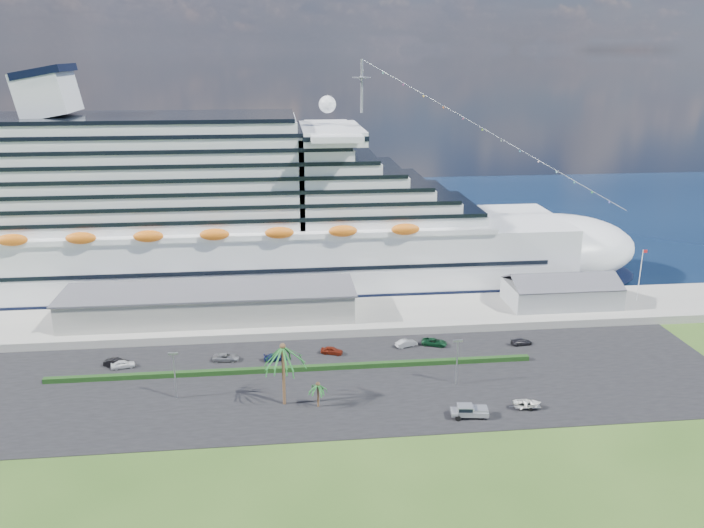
{
  "coord_description": "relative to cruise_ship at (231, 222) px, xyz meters",
  "views": [
    {
      "loc": [
        -9.79,
        -97.82,
        55.93
      ],
      "look_at": [
        4.05,
        30.0,
        15.79
      ],
      "focal_mm": 35.0,
      "sensor_mm": 36.0,
      "label": 1
    }
  ],
  "objects": [
    {
      "name": "parked_car_0",
      "position": [
        -17.81,
        -43.3,
        -15.85
      ],
      "size": [
        4.55,
        2.62,
        1.46
      ],
      "primitive_type": "imported",
      "rotation": [
        0.0,
        0.0,
        1.79
      ],
      "color": "white",
      "rests_on": "asphalt_lot"
    },
    {
      "name": "parked_car_7",
      "position": [
        58.61,
        -41.13,
        -15.95
      ],
      "size": [
        4.44,
        2.2,
        1.24
      ],
      "primitive_type": "imported",
      "rotation": [
        0.0,
        0.0,
        1.68
      ],
      "color": "black",
      "rests_on": "asphalt_lot"
    },
    {
      "name": "hedge",
      "position": [
        13.53,
        -48.0,
        -16.12
      ],
      "size": [
        88.0,
        1.1,
        0.9
      ],
      "primitive_type": "cube",
      "color": "black",
      "rests_on": "asphalt_lot"
    },
    {
      "name": "terminal_building",
      "position": [
        -3.47,
        -24.0,
        -11.68
      ],
      "size": [
        61.0,
        15.0,
        6.3
      ],
      "color": "gray",
      "rests_on": "wharf"
    },
    {
      "name": "wharf",
      "position": [
        21.53,
        -24.0,
        -15.79
      ],
      "size": [
        240.0,
        20.0,
        1.8
      ],
      "primitive_type": "cube",
      "color": "gray",
      "rests_on": "ground"
    },
    {
      "name": "boat_trailer",
      "position": [
        50.79,
        -65.91,
        -15.57
      ],
      "size": [
        5.32,
        3.59,
        1.51
      ],
      "color": "gray",
      "rests_on": "asphalt_lot"
    },
    {
      "name": "palm_tall",
      "position": [
        11.53,
        -60.0,
        -7.49
      ],
      "size": [
        8.82,
        8.82,
        11.13
      ],
      "color": "#47301E",
      "rests_on": "ground"
    },
    {
      "name": "lamp_post_left",
      "position": [
        -6.47,
        -56.0,
        -11.35
      ],
      "size": [
        1.6,
        0.35,
        8.27
      ],
      "color": "gray",
      "rests_on": "asphalt_lot"
    },
    {
      "name": "parked_car_2",
      "position": [
        0.83,
        -42.22,
        -15.9
      ],
      "size": [
        5.05,
        2.65,
        1.36
      ],
      "primitive_type": "imported",
      "rotation": [
        0.0,
        0.0,
        1.49
      ],
      "color": "gray",
      "rests_on": "asphalt_lot"
    },
    {
      "name": "water",
      "position": [
        21.53,
        66.0,
        -16.68
      ],
      "size": [
        420.0,
        160.0,
        0.02
      ],
      "primitive_type": "cube",
      "color": "black",
      "rests_on": "ground"
    },
    {
      "name": "port_shed",
      "position": [
        73.53,
        -24.0,
        -12.3
      ],
      "size": [
        24.0,
        12.31,
        7.37
      ],
      "color": "gray",
      "rests_on": "wharf"
    },
    {
      "name": "flagpole",
      "position": [
        91.57,
        -24.0,
        -8.43
      ],
      "size": [
        1.08,
        0.16,
        12.0
      ],
      "color": "silver",
      "rests_on": "wharf"
    },
    {
      "name": "lamp_post_right",
      "position": [
        41.53,
        -56.0,
        -11.35
      ],
      "size": [
        1.6,
        0.35,
        8.27
      ],
      "color": "gray",
      "rests_on": "asphalt_lot"
    },
    {
      "name": "parked_car_6",
      "position": [
        41.37,
        -39.57,
        -15.88
      ],
      "size": [
        5.51,
        3.96,
        1.39
      ],
      "primitive_type": "imported",
      "rotation": [
        0.0,
        0.0,
        1.2
      ],
      "color": "#0D371C",
      "rests_on": "asphalt_lot"
    },
    {
      "name": "cruise_ship",
      "position": [
        0.0,
        0.0,
        0.0
      ],
      "size": [
        191.0,
        38.0,
        54.0
      ],
      "color": "silver",
      "rests_on": "ground"
    },
    {
      "name": "pickup_truck",
      "position": [
        40.62,
        -67.48,
        -15.42
      ],
      "size": [
        6.18,
        2.91,
        2.1
      ],
      "color": "black",
      "rests_on": "asphalt_lot"
    },
    {
      "name": "parked_car_5",
      "position": [
        35.73,
        -39.56,
        -15.86
      ],
      "size": [
        4.58,
        2.92,
        1.43
      ],
      "primitive_type": "imported",
      "rotation": [
        0.0,
        0.0,
        1.93
      ],
      "color": "#94959A",
      "rests_on": "asphalt_lot"
    },
    {
      "name": "palm_short",
      "position": [
        17.03,
        -61.5,
        -13.03
      ],
      "size": [
        3.53,
        3.53,
        4.56
      ],
      "color": "#47301E",
      "rests_on": "ground"
    },
    {
      "name": "ground",
      "position": [
        21.53,
        -64.0,
        -16.69
      ],
      "size": [
        420.0,
        420.0,
        0.0
      ],
      "primitive_type": "plane",
      "color": "#294617",
      "rests_on": "ground"
    },
    {
      "name": "asphalt_lot",
      "position": [
        21.53,
        -53.0,
        -16.63
      ],
      "size": [
        140.0,
        38.0,
        0.12
      ],
      "primitive_type": "cube",
      "color": "black",
      "rests_on": "ground"
    },
    {
      "name": "parked_car_3",
      "position": [
        10.13,
        -43.07,
        -15.93
      ],
      "size": [
        4.7,
        2.49,
        1.3
      ],
      "primitive_type": "imported",
      "rotation": [
        0.0,
        0.0,
        1.73
      ],
      "color": "#151B4A",
      "rests_on": "asphalt_lot"
    },
    {
      "name": "parked_car_4",
      "position": [
        20.88,
        -41.44,
        -15.85
      ],
      "size": [
        4.55,
        2.96,
        1.44
      ],
      "primitive_type": "imported",
      "rotation": [
        0.0,
        0.0,
        1.24
      ],
      "color": "maroon",
      "rests_on": "asphalt_lot"
    },
    {
      "name": "parked_car_1",
      "position": [
        -19.08,
        -42.5,
        -15.82
      ],
      "size": [
        4.78,
        2.33,
        1.51
      ],
      "primitive_type": "imported",
      "rotation": [
        0.0,
        0.0,
        1.41
      ],
      "color": "black",
      "rests_on": "asphalt_lot"
    }
  ]
}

